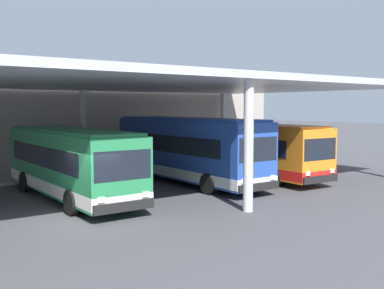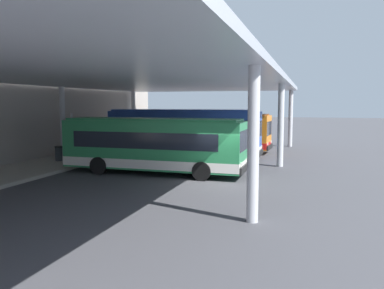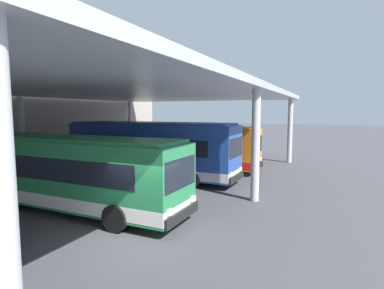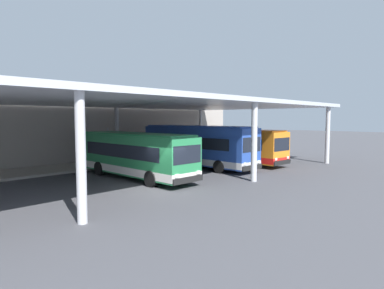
{
  "view_description": "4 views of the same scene",
  "coord_description": "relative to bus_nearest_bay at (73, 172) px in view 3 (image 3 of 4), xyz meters",
  "views": [
    {
      "loc": [
        -6.47,
        -15.72,
        4.18
      ],
      "look_at": [
        8.78,
        4.74,
        2.08
      ],
      "focal_mm": 43.16,
      "sensor_mm": 36.0,
      "label": 1
    },
    {
      "loc": [
        -19.22,
        -4.31,
        4.0
      ],
      "look_at": [
        4.2,
        2.77,
        1.45
      ],
      "focal_mm": 36.78,
      "sensor_mm": 36.0,
      "label": 2
    },
    {
      "loc": [
        -8.3,
        -5.82,
        4.25
      ],
      "look_at": [
        10.01,
        2.54,
        2.1
      ],
      "focal_mm": 29.2,
      "sensor_mm": 36.0,
      "label": 3
    },
    {
      "loc": [
        -12.56,
        -14.64,
        4.19
      ],
      "look_at": [
        6.84,
        3.84,
        2.09
      ],
      "focal_mm": 31.1,
      "sensor_mm": 36.0,
      "label": 4
    }
  ],
  "objects": [
    {
      "name": "banner_sign",
      "position": [
        2.03,
        6.68,
        0.32
      ],
      "size": [
        0.7,
        0.12,
        3.2
      ],
      "color": "#B2B2B7",
      "rests_on": "platform_kerb"
    },
    {
      "name": "bus_second_bay",
      "position": [
        6.89,
        0.43,
        0.19
      ],
      "size": [
        2.84,
        11.37,
        3.57
      ],
      "color": "#284CA8",
      "rests_on": "ground"
    },
    {
      "name": "canopy_shelter",
      "position": [
        -1.5,
        1.24,
        3.66
      ],
      "size": [
        40.0,
        17.0,
        5.55
      ],
      "color": "silver",
      "rests_on": "ground"
    },
    {
      "name": "bus_middle_bay",
      "position": [
        11.15,
        -0.24,
        0.0
      ],
      "size": [
        3.11,
        10.65,
        3.17
      ],
      "color": "orange",
      "rests_on": "ground"
    },
    {
      "name": "ground_plane",
      "position": [
        -1.5,
        -4.26,
        -1.66
      ],
      "size": [
        200.0,
        200.0,
        0.0
      ],
      "primitive_type": "plane",
      "color": "#47474C"
    },
    {
      "name": "bus_nearest_bay",
      "position": [
        0.0,
        0.0,
        0.0
      ],
      "size": [
        2.82,
        10.56,
        3.17
      ],
      "color": "#28844C",
      "rests_on": "ground"
    },
    {
      "name": "bench_waiting",
      "position": [
        4.14,
        7.56,
        -0.99
      ],
      "size": [
        1.8,
        0.45,
        0.92
      ],
      "color": "brown",
      "rests_on": "platform_kerb"
    }
  ]
}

